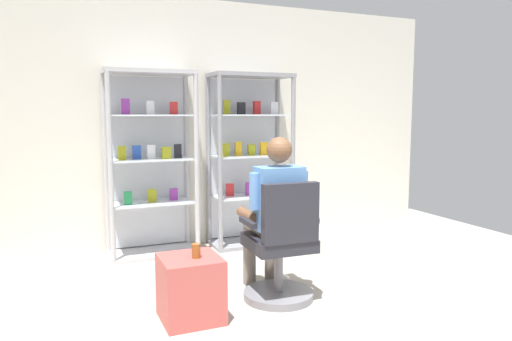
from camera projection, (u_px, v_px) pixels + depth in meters
name	position (u px, v px, depth m)	size (l,w,h in m)	color
back_wall	(195.00, 124.00, 5.36)	(6.00, 0.10, 2.70)	silver
display_cabinet_left	(150.00, 163.00, 4.97)	(0.90, 0.45, 1.90)	#B7B7BC
display_cabinet_right	(248.00, 158.00, 5.40)	(0.90, 0.45, 1.90)	gray
office_chair	(282.00, 252.00, 3.74)	(0.57, 0.56, 0.96)	slate
seated_shopkeeper	(274.00, 208.00, 3.86)	(0.50, 0.57, 1.29)	slate
storage_crate	(190.00, 288.00, 3.42)	(0.42, 0.42, 0.46)	#B24C47
tea_glass	(196.00, 251.00, 3.38)	(0.06, 0.06, 0.10)	brown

